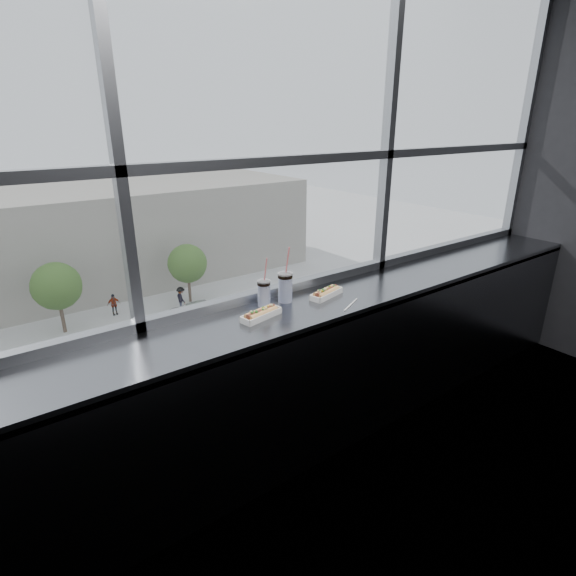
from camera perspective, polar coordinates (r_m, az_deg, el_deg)
floor at (r=2.96m, az=18.97°, el=-30.28°), size 6.00×6.00×0.00m
wall_back_lower at (r=3.40m, az=-0.98°, el=-9.32°), size 6.00×0.00×6.00m
window_glass at (r=2.96m, az=-1.45°, el=21.67°), size 6.00×0.00×6.00m
window_mullions at (r=2.95m, az=-1.21°, el=21.67°), size 6.00×0.08×2.40m
counter at (r=2.97m, az=2.03°, el=-2.73°), size 6.00×0.55×0.06m
counter_fascia at (r=3.05m, az=4.95°, el=-13.30°), size 6.00×0.04×1.04m
hotdog_tray_left at (r=2.76m, az=-3.43°, el=-3.28°), size 0.29×0.15×0.07m
hotdog_tray_right at (r=3.10m, az=4.91°, el=-0.60°), size 0.29×0.15×0.07m
soda_cup_left at (r=2.92m, az=-3.07°, el=-0.50°), size 0.09×0.09×0.33m
soda_cup_right at (r=2.98m, az=-0.35°, el=0.29°), size 0.10×0.10×0.38m
loose_straw at (r=2.98m, az=7.98°, el=-2.09°), size 0.21×0.11×0.01m
wrapper at (r=2.78m, az=-2.77°, el=-3.47°), size 0.09×0.07×0.02m
plaza_ground at (r=47.81m, az=-32.65°, el=1.17°), size 120.00×120.00×0.00m
street_asphalt at (r=26.07m, az=-27.85°, el=-12.54°), size 80.00×10.00×0.06m
far_sidewalk at (r=33.20m, az=-30.21°, el=-5.88°), size 80.00×6.00×0.04m
car_near_e at (r=28.07m, az=6.26°, el=-5.42°), size 2.81×5.78×1.87m
car_far_c at (r=31.57m, az=-10.49°, el=-2.54°), size 2.53×5.84×1.93m
car_near_d at (r=24.17m, az=-7.33°, el=-10.08°), size 2.65×5.66×1.84m
car_near_c at (r=22.25m, az=-24.07°, el=-14.77°), size 2.68×5.89×1.93m
pedestrian_c at (r=34.45m, az=-21.29°, el=-1.72°), size 0.84×0.63×1.89m
pedestrian_d at (r=33.98m, az=-13.44°, el=-0.98°), size 0.69×0.92×2.07m
tree_center at (r=32.24m, az=-27.32°, el=0.20°), size 3.09×3.09×4.83m
tree_right at (r=34.56m, az=-12.65°, el=3.04°), size 2.94×2.94×4.60m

